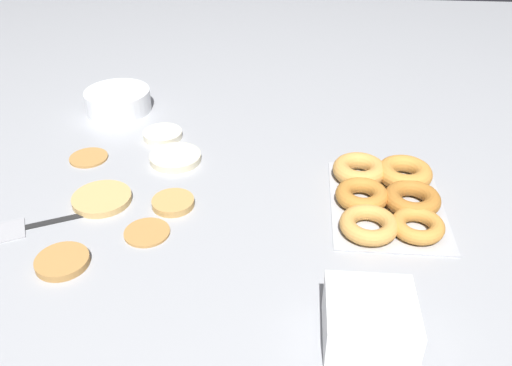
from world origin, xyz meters
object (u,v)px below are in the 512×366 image
(pancake_1, at_px, (173,203))
(pancake_0, at_px, (102,199))
(donut_tray, at_px, (386,194))
(pancake_6, at_px, (62,261))
(pancake_2, at_px, (163,135))
(pancake_5, at_px, (147,231))
(pancake_3, at_px, (88,157))
(batter_bowl, at_px, (118,100))
(container_stack, at_px, (369,322))
(spatula, at_px, (8,231))
(pancake_4, at_px, (175,158))

(pancake_1, bearing_deg, pancake_0, 89.01)
(donut_tray, bearing_deg, pancake_1, 96.00)
(pancake_6, xyz_separation_m, donut_tray, (0.23, -0.57, 0.01))
(pancake_2, bearing_deg, pancake_5, -171.78)
(pancake_3, bearing_deg, batter_bowl, 0.68)
(pancake_5, bearing_deg, container_stack, -119.68)
(pancake_3, distance_m, container_stack, 0.74)
(pancake_1, xyz_separation_m, container_stack, (-0.30, -0.35, 0.03))
(container_stack, height_order, spatula, container_stack)
(pancake_1, bearing_deg, pancake_3, 54.69)
(pancake_0, height_order, pancake_5, pancake_0)
(pancake_2, xyz_separation_m, pancake_4, (-0.10, -0.05, -0.00))
(pancake_3, distance_m, donut_tray, 0.65)
(pancake_6, height_order, spatula, pancake_6)
(pancake_3, height_order, donut_tray, donut_tray)
(pancake_4, bearing_deg, pancake_6, 160.69)
(pancake_1, relative_size, pancake_2, 0.90)
(pancake_5, xyz_separation_m, donut_tray, (0.13, -0.45, 0.01))
(pancake_5, relative_size, donut_tray, 0.29)
(pancake_2, relative_size, spatula, 0.38)
(container_stack, bearing_deg, pancake_3, 51.01)
(pancake_5, height_order, pancake_6, pancake_6)
(pancake_0, bearing_deg, batter_bowl, 11.84)
(pancake_2, xyz_separation_m, pancake_6, (-0.45, 0.07, -0.00))
(donut_tray, bearing_deg, spatula, 101.97)
(pancake_0, height_order, pancake_1, same)
(pancake_5, relative_size, spatula, 0.35)
(container_stack, bearing_deg, donut_tray, -10.91)
(spatula, bearing_deg, pancake_4, -159.31)
(pancake_6, bearing_deg, spatula, 59.92)
(pancake_2, relative_size, batter_bowl, 0.55)
(pancake_1, height_order, pancake_5, pancake_1)
(pancake_0, distance_m, pancake_2, 0.27)
(pancake_2, bearing_deg, pancake_3, 127.20)
(pancake_1, height_order, pancake_4, pancake_4)
(pancake_4, bearing_deg, pancake_5, -179.99)
(pancake_6, bearing_deg, container_stack, -103.78)
(pancake_3, bearing_deg, pancake_6, -167.97)
(pancake_5, relative_size, pancake_6, 0.92)
(pancake_5, bearing_deg, pancake_4, 0.01)
(pancake_6, xyz_separation_m, container_stack, (-0.12, -0.50, 0.03))
(spatula, bearing_deg, pancake_2, -144.77)
(pancake_1, relative_size, spatula, 0.34)
(pancake_3, bearing_deg, pancake_4, -87.69)
(pancake_0, distance_m, pancake_1, 0.14)
(pancake_0, height_order, pancake_6, same)
(pancake_1, distance_m, batter_bowl, 0.47)
(pancake_4, bearing_deg, donut_tray, -105.51)
(container_stack, relative_size, spatula, 0.52)
(pancake_2, height_order, donut_tray, donut_tray)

